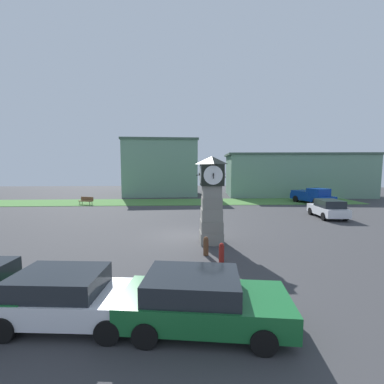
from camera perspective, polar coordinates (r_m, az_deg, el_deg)
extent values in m
plane|color=#38383A|center=(16.21, -2.06, -9.74)|extent=(83.35, 83.35, 0.00)
cube|color=gray|center=(14.78, 4.30, -9.98)|extent=(1.26, 1.26, 0.65)
cube|color=gray|center=(14.62, 4.32, -7.51)|extent=(1.20, 1.20, 0.65)
cube|color=gray|center=(14.48, 4.34, -4.99)|extent=(1.14, 1.14, 0.65)
cube|color=slate|center=(14.37, 4.36, -2.42)|extent=(1.08, 1.08, 0.65)
cube|color=gray|center=(14.30, 4.38, 0.17)|extent=(1.02, 1.02, 0.65)
cube|color=black|center=(14.24, 4.40, 3.84)|extent=(1.23, 1.23, 1.18)
cylinder|color=white|center=(14.87, 4.10, 3.93)|extent=(1.01, 0.04, 1.01)
cube|color=black|center=(14.90, 4.09, 3.93)|extent=(0.06, 0.11, 0.23)
cube|color=black|center=(14.90, 4.09, 3.93)|extent=(0.04, 0.36, 0.19)
cylinder|color=white|center=(13.61, 4.73, 3.76)|extent=(1.01, 0.04, 1.01)
cube|color=black|center=(13.57, 4.75, 3.75)|extent=(0.06, 0.15, 0.22)
cube|color=black|center=(13.57, 4.75, 3.75)|extent=(0.04, 0.20, 0.36)
cylinder|color=white|center=(14.33, 6.94, 3.83)|extent=(0.04, 1.01, 1.01)
cube|color=black|center=(14.34, 7.07, 3.83)|extent=(0.22, 0.06, 0.13)
cube|color=black|center=(14.34, 7.07, 3.83)|extent=(0.24, 0.04, 0.34)
cylinder|color=white|center=(14.17, 1.84, 3.85)|extent=(0.04, 1.01, 1.01)
cube|color=black|center=(14.17, 1.71, 3.85)|extent=(0.12, 0.06, 0.23)
cube|color=black|center=(14.17, 1.71, 3.85)|extent=(0.38, 0.04, 0.10)
pyramid|color=black|center=(14.23, 4.43, 7.07)|extent=(1.30, 1.30, 0.43)
cylinder|color=brown|center=(12.79, 3.11, -12.20)|extent=(0.26, 0.26, 0.78)
sphere|color=brown|center=(12.67, 3.12, -10.37)|extent=(0.23, 0.23, 0.23)
cylinder|color=maroon|center=(11.92, 6.57, -13.60)|extent=(0.23, 0.23, 0.77)
sphere|color=maroon|center=(11.79, 6.60, -11.66)|extent=(0.21, 0.21, 0.21)
cylinder|color=black|center=(10.10, -31.10, -18.47)|extent=(0.65, 0.27, 0.64)
cube|color=silver|center=(8.42, -25.11, -21.21)|extent=(4.35, 2.15, 0.63)
cube|color=#1E2328|center=(8.32, -27.32, -17.24)|extent=(2.45, 1.85, 0.54)
cylinder|color=black|center=(8.80, -14.08, -21.51)|extent=(0.66, 0.27, 0.64)
cylinder|color=black|center=(7.39, -18.24, -27.38)|extent=(0.66, 0.27, 0.64)
cylinder|color=black|center=(9.80, -29.83, -19.16)|extent=(0.66, 0.27, 0.64)
cylinder|color=black|center=(8.56, -36.43, -23.32)|extent=(0.66, 0.27, 0.64)
cube|color=#19602D|center=(7.53, 2.87, -23.89)|extent=(4.68, 2.52, 0.66)
cube|color=#1E2328|center=(7.28, 0.09, -19.71)|extent=(2.67, 2.10, 0.53)
cylinder|color=black|center=(8.56, 13.16, -22.32)|extent=(0.66, 0.30, 0.64)
cylinder|color=black|center=(7.00, 15.64, -29.37)|extent=(0.66, 0.30, 0.64)
cylinder|color=black|center=(8.63, -6.86, -21.97)|extent=(0.66, 0.30, 0.64)
cylinder|color=black|center=(7.09, -10.33, -28.77)|extent=(0.66, 0.30, 0.64)
cube|color=silver|center=(24.58, 27.86, -3.65)|extent=(2.10, 4.02, 0.67)
cube|color=#1E2328|center=(24.24, 28.24, -2.27)|extent=(1.83, 2.26, 0.61)
cylinder|color=black|center=(25.34, 24.86, -3.90)|extent=(0.26, 0.65, 0.64)
cylinder|color=black|center=(26.08, 28.37, -3.80)|extent=(0.26, 0.65, 0.64)
cylinder|color=black|center=(23.18, 27.23, -4.86)|extent=(0.26, 0.65, 0.64)
cylinder|color=black|center=(23.99, 30.98, -4.71)|extent=(0.26, 0.65, 0.64)
cube|color=navy|center=(32.91, 25.10, -1.14)|extent=(3.30, 5.53, 0.70)
cube|color=navy|center=(32.19, 26.28, 0.01)|extent=(2.26, 2.26, 0.80)
cube|color=navy|center=(33.60, 23.90, -0.05)|extent=(2.64, 3.28, 0.36)
cylinder|color=black|center=(32.51, 28.14, -1.89)|extent=(0.49, 0.85, 0.80)
cylinder|color=black|center=(31.20, 25.87, -2.08)|extent=(0.49, 0.85, 0.80)
cylinder|color=black|center=(34.68, 24.37, -1.29)|extent=(0.49, 0.85, 0.80)
cylinder|color=black|center=(33.47, 22.10, -1.43)|extent=(0.49, 0.85, 0.80)
cube|color=brown|center=(31.13, -22.53, -1.87)|extent=(1.68, 0.96, 0.08)
cube|color=brown|center=(31.29, -22.27, -1.36)|extent=(1.54, 0.54, 0.40)
cylinder|color=#262628|center=(31.39, -23.67, -2.26)|extent=(0.06, 0.06, 0.45)
cylinder|color=#262628|center=(30.61, -21.79, -2.38)|extent=(0.06, 0.06, 0.45)
cylinder|color=#262628|center=(31.70, -23.22, -2.17)|extent=(0.06, 0.06, 0.45)
cylinder|color=#262628|center=(30.93, -21.35, -2.29)|extent=(0.06, 0.06, 0.45)
cube|color=gray|center=(40.08, -6.95, 5.19)|extent=(10.85, 9.52, 7.97)
cube|color=#405849|center=(40.25, -7.02, 11.09)|extent=(11.17, 9.80, 0.30)
cube|color=gray|center=(41.05, 21.95, 3.36)|extent=(20.36, 9.32, 5.86)
cube|color=#405849|center=(41.06, 22.11, 7.66)|extent=(20.97, 9.60, 0.30)
cube|color=#477A38|center=(31.38, -8.60, -2.23)|extent=(50.01, 5.67, 0.04)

